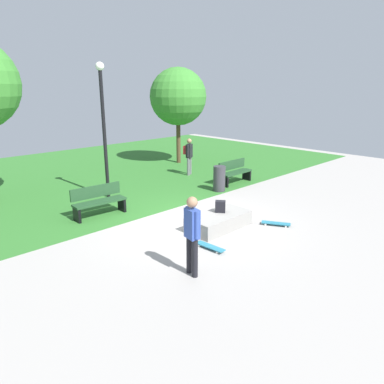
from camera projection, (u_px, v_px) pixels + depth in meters
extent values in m
plane|color=#9E9993|center=(189.00, 221.00, 10.57)|extent=(28.00, 28.00, 0.00)
cube|color=#2D6B28|center=(69.00, 176.00, 15.78)|extent=(26.60, 12.86, 0.01)
cube|color=gray|center=(219.00, 221.00, 9.96)|extent=(1.82, 0.90, 0.41)
cube|color=black|center=(220.00, 206.00, 10.04)|extent=(0.33, 0.34, 0.32)
cylinder|color=black|center=(189.00, 254.00, 7.53)|extent=(0.12, 0.12, 0.83)
cylinder|color=black|center=(195.00, 258.00, 7.36)|extent=(0.12, 0.12, 0.83)
cube|color=#2D4799|center=(192.00, 224.00, 7.24)|extent=(0.26, 0.35, 0.62)
cylinder|color=#2D4799|center=(188.00, 220.00, 7.37)|extent=(0.09, 0.09, 0.57)
cylinder|color=#2D4799|center=(197.00, 225.00, 7.09)|extent=(0.09, 0.09, 0.57)
sphere|color=#9E7556|center=(192.00, 202.00, 7.11)|extent=(0.22, 0.22, 0.22)
cube|color=teal|center=(210.00, 246.00, 8.71)|extent=(0.24, 0.81, 0.02)
cylinder|color=silver|center=(221.00, 250.00, 8.60)|extent=(0.03, 0.06, 0.06)
cylinder|color=silver|center=(217.00, 253.00, 8.48)|extent=(0.03, 0.06, 0.06)
cylinder|color=silver|center=(204.00, 244.00, 8.96)|extent=(0.03, 0.06, 0.06)
cylinder|color=silver|center=(199.00, 246.00, 8.85)|extent=(0.03, 0.06, 0.06)
cube|color=teal|center=(276.00, 223.00, 10.19)|extent=(0.56, 0.80, 0.02)
cylinder|color=silver|center=(266.00, 224.00, 10.20)|extent=(0.05, 0.06, 0.06)
cylinder|color=silver|center=(266.00, 222.00, 10.35)|extent=(0.05, 0.06, 0.06)
cylinder|color=silver|center=(286.00, 227.00, 10.05)|extent=(0.05, 0.06, 0.06)
cylinder|color=silver|center=(286.00, 225.00, 10.20)|extent=(0.05, 0.06, 0.06)
cube|color=#1E4223|center=(100.00, 202.00, 10.81)|extent=(1.62, 0.54, 0.06)
cube|color=#1E4223|center=(96.00, 191.00, 10.89)|extent=(1.60, 0.16, 0.36)
cube|color=black|center=(122.00, 204.00, 11.34)|extent=(0.10, 0.40, 0.45)
cube|color=black|center=(77.00, 214.00, 10.42)|extent=(0.10, 0.40, 0.45)
cube|color=#1E4223|center=(236.00, 172.00, 14.48)|extent=(1.61, 0.47, 0.06)
cube|color=#1E4223|center=(232.00, 165.00, 14.55)|extent=(1.60, 0.09, 0.36)
cube|color=black|center=(247.00, 175.00, 15.05)|extent=(0.09, 0.40, 0.45)
cube|color=black|center=(224.00, 181.00, 14.04)|extent=(0.09, 0.40, 0.45)
cylinder|color=#4C3823|center=(178.00, 139.00, 18.21)|extent=(0.21, 0.21, 2.45)
sphere|color=#387F2D|center=(178.00, 97.00, 17.63)|extent=(2.78, 2.78, 2.78)
cylinder|color=black|center=(105.00, 137.00, 12.23)|extent=(0.12, 0.12, 4.27)
sphere|color=silver|center=(100.00, 66.00, 11.59)|extent=(0.28, 0.28, 0.28)
cylinder|color=#333338|center=(219.00, 179.00, 13.43)|extent=(0.45, 0.45, 0.95)
cylinder|color=slate|center=(190.00, 166.00, 16.00)|extent=(0.12, 0.12, 0.78)
cylinder|color=slate|center=(188.00, 167.00, 15.80)|extent=(0.12, 0.12, 0.78)
cube|color=black|center=(189.00, 151.00, 15.71)|extent=(0.37, 0.31, 0.59)
cylinder|color=black|center=(191.00, 150.00, 15.85)|extent=(0.09, 0.09, 0.54)
cylinder|color=black|center=(188.00, 151.00, 15.55)|extent=(0.09, 0.09, 0.54)
sphere|color=#9E7556|center=(189.00, 141.00, 15.58)|extent=(0.21, 0.21, 0.21)
cube|color=maroon|center=(186.00, 150.00, 15.75)|extent=(0.30, 0.25, 0.36)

